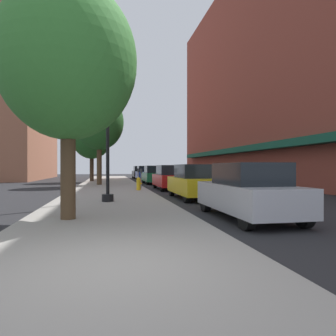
{
  "coord_description": "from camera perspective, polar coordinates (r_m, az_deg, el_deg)",
  "views": [
    {
      "loc": [
        -0.06,
        -4.5,
        1.54
      ],
      "look_at": [
        4.31,
        18.05,
        1.46
      ],
      "focal_mm": 32.74,
      "sensor_mm": 36.0,
      "label": 1
    }
  ],
  "objects": [
    {
      "name": "tree_near",
      "position": [
        32.01,
        -14.01,
        5.93
      ],
      "size": [
        4.16,
        4.16,
        7.03
      ],
      "color": "#422D1E",
      "rests_on": "sidewalk_slab"
    },
    {
      "name": "car_silver",
      "position": [
        9.42,
        14.65,
        -4.26
      ],
      "size": [
        1.8,
        4.3,
        1.66
      ],
      "rotation": [
        0.0,
        0.0,
        0.03
      ],
      "color": "black",
      "rests_on": "ground"
    },
    {
      "name": "car_red",
      "position": [
        20.71,
        0.34,
        -1.82
      ],
      "size": [
        1.8,
        4.3,
        1.66
      ],
      "rotation": [
        0.0,
        0.0,
        -0.01
      ],
      "color": "black",
      "rests_on": "ground"
    },
    {
      "name": "ground_plane",
      "position": [
        22.92,
        -0.75,
        -3.65
      ],
      "size": [
        90.0,
        90.0,
        0.0
      ],
      "primitive_type": "plane",
      "color": "#232326"
    },
    {
      "name": "building_right_brick",
      "position": [
        31.76,
        18.63,
        16.49
      ],
      "size": [
        6.8,
        40.0,
        20.95
      ],
      "color": "brown",
      "rests_on": "ground"
    },
    {
      "name": "car_blue",
      "position": [
        35.17,
        -4.35,
        -0.99
      ],
      "size": [
        1.8,
        4.3,
        1.66
      ],
      "rotation": [
        0.0,
        0.0,
        -0.01
      ],
      "color": "black",
      "rests_on": "ground"
    },
    {
      "name": "parking_meter_near",
      "position": [
        22.41,
        -5.57,
        -1.31
      ],
      "size": [
        0.14,
        0.09,
        1.31
      ],
      "color": "slate",
      "rests_on": "sidewalk_slab"
    },
    {
      "name": "lamppost",
      "position": [
        12.9,
        -11.16,
        7.6
      ],
      "size": [
        0.48,
        0.48,
        5.9
      ],
      "color": "black",
      "rests_on": "sidewalk_slab"
    },
    {
      "name": "tree_far",
      "position": [
        9.24,
        -18.12,
        18.3
      ],
      "size": [
        3.75,
        3.75,
        6.47
      ],
      "color": "#4C3823",
      "rests_on": "sidewalk_slab"
    },
    {
      "name": "fire_hydrant",
      "position": [
        18.76,
        -5.49,
        -2.92
      ],
      "size": [
        0.33,
        0.26,
        0.79
      ],
      "color": "gold",
      "rests_on": "sidewalk_slab"
    },
    {
      "name": "car_green",
      "position": [
        27.96,
        -2.63,
        -1.3
      ],
      "size": [
        1.8,
        4.3,
        1.66
      ],
      "rotation": [
        0.0,
        0.0,
        0.02
      ],
      "color": "black",
      "rests_on": "ground"
    },
    {
      "name": "sidewalk_slab",
      "position": [
        23.55,
        -10.83,
        -3.41
      ],
      "size": [
        4.8,
        50.0,
        0.12
      ],
      "primitive_type": "cube",
      "color": "gray",
      "rests_on": "ground"
    },
    {
      "name": "building_far_background",
      "position": [
        43.8,
        -25.78,
        11.69
      ],
      "size": [
        6.8,
        18.0,
        20.61
      ],
      "color": "#9E6047",
      "rests_on": "ground"
    },
    {
      "name": "parking_meter_far",
      "position": [
        20.37,
        -5.03,
        -1.46
      ],
      "size": [
        0.14,
        0.09,
        1.31
      ],
      "color": "slate",
      "rests_on": "sidewalk_slab"
    },
    {
      "name": "tree_mid",
      "position": [
        25.39,
        -12.69,
        8.3
      ],
      "size": [
        3.89,
        3.89,
        7.26
      ],
      "color": "#4C3823",
      "rests_on": "sidewalk_slab"
    },
    {
      "name": "car_black",
      "position": [
        40.81,
        -5.27,
        -0.83
      ],
      "size": [
        1.8,
        4.3,
        1.66
      ],
      "rotation": [
        0.0,
        0.0,
        0.01
      ],
      "color": "black",
      "rests_on": "ground"
    },
    {
      "name": "car_yellow",
      "position": [
        14.85,
        4.92,
        -2.62
      ],
      "size": [
        1.8,
        4.3,
        1.66
      ],
      "rotation": [
        0.0,
        0.0,
        0.04
      ],
      "color": "black",
      "rests_on": "ground"
    }
  ]
}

